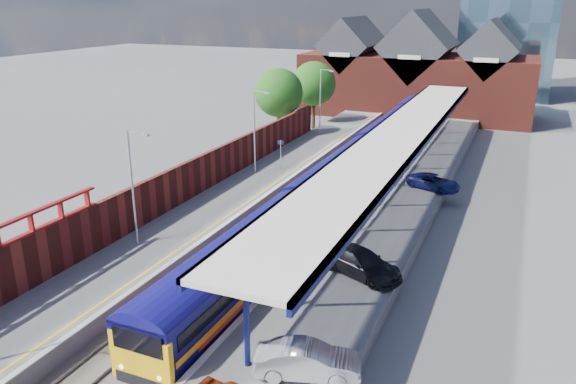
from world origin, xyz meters
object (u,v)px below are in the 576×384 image
object	(u,v)px
lamp_post_b	(134,181)
parked_car_silver	(308,361)
lamp_post_d	(321,97)
parked_car_blue	(434,182)
parked_car_dark	(361,262)
platform_sign	(281,149)
lamp_post_c	(256,126)
train	(368,151)

from	to	relation	value
lamp_post_b	parked_car_silver	xyz separation A→B (m)	(13.81, -7.69, -3.31)
lamp_post_b	lamp_post_d	size ratio (longest dim) A/B	1.00
lamp_post_b	parked_car_blue	world-z (taller)	lamp_post_b
lamp_post_d	parked_car_dark	xyz separation A→B (m)	(13.33, -30.61, -3.30)
lamp_post_b	parked_car_silver	distance (m)	16.15
parked_car_blue	platform_sign	bearing A→B (deg)	109.47
lamp_post_b	lamp_post_c	distance (m)	16.00
lamp_post_b	platform_sign	distance (m)	18.20
lamp_post_d	parked_car_blue	xyz separation A→B (m)	(14.56, -14.60, -3.42)
lamp_post_b	lamp_post_c	bearing A→B (deg)	90.00
platform_sign	parked_car_silver	bearing A→B (deg)	-64.14
lamp_post_d	parked_car_silver	world-z (taller)	lamp_post_d
lamp_post_c	lamp_post_b	bearing A→B (deg)	-90.00
platform_sign	parked_car_blue	distance (m)	13.26
parked_car_silver	parked_car_dark	xyz separation A→B (m)	(-0.48, 9.08, 0.02)
train	parked_car_dark	size ratio (longest dim) A/B	13.76
train	parked_car_blue	xyz separation A→B (m)	(6.71, -5.12, -0.55)
train	platform_sign	distance (m)	7.94
parked_car_blue	lamp_post_c	bearing A→B (deg)	117.56
lamp_post_d	lamp_post_b	bearing A→B (deg)	-90.00
platform_sign	lamp_post_d	bearing A→B (deg)	95.56
parked_car_blue	parked_car_silver	bearing A→B (deg)	-159.65
lamp_post_c	parked_car_dark	xyz separation A→B (m)	(13.33, -14.61, -3.30)
train	parked_car_blue	bearing A→B (deg)	-37.38
parked_car_silver	lamp_post_d	bearing A→B (deg)	2.01
lamp_post_d	lamp_post_c	bearing A→B (deg)	-90.00
lamp_post_d	parked_car_dark	size ratio (longest dim) A/B	1.46
train	platform_sign	xyz separation A→B (m)	(-6.49, -4.53, 0.57)
platform_sign	train	bearing A→B (deg)	34.88
parked_car_silver	parked_car_blue	size ratio (longest dim) A/B	0.99
lamp_post_d	parked_car_silver	distance (m)	42.16
lamp_post_c	parked_car_dark	size ratio (longest dim) A/B	1.46
parked_car_dark	platform_sign	bearing A→B (deg)	59.53
train	lamp_post_b	size ratio (longest dim) A/B	9.42
lamp_post_c	parked_car_dark	bearing A→B (deg)	-47.63
lamp_post_b	lamp_post_c	world-z (taller)	same
platform_sign	parked_car_silver	xyz separation A→B (m)	(12.45, -25.69, -1.01)
platform_sign	lamp_post_c	bearing A→B (deg)	-124.26
train	platform_sign	size ratio (longest dim) A/B	26.37
parked_car_silver	platform_sign	bearing A→B (deg)	8.67
lamp_post_b	parked_car_dark	bearing A→B (deg)	5.95
train	parked_car_silver	distance (m)	30.80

